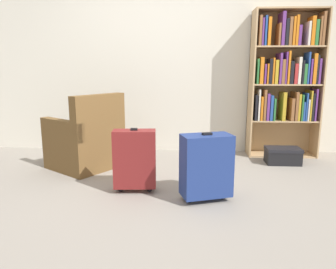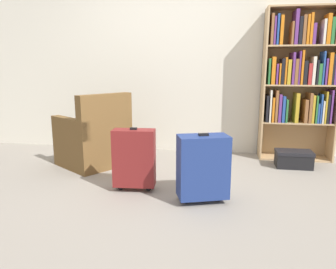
% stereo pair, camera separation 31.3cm
% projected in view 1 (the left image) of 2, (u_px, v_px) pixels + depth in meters
% --- Properties ---
extents(ground_plane, '(10.07, 10.07, 0.00)m').
position_uv_depth(ground_plane, '(146.00, 194.00, 3.07)').
color(ground_plane, gray).
extents(back_wall, '(5.76, 0.10, 2.60)m').
position_uv_depth(back_wall, '(161.00, 60.00, 4.54)').
color(back_wall, beige).
rests_on(back_wall, ground).
extents(bookshelf, '(0.91, 0.34, 1.93)m').
position_uv_depth(bookshelf, '(286.00, 76.00, 4.26)').
color(bookshelf, tan).
rests_on(bookshelf, ground).
extents(armchair, '(0.97, 0.97, 0.90)m').
position_uv_depth(armchair, '(87.00, 142.00, 3.85)').
color(armchair, brown).
rests_on(armchair, ground).
extents(mug, '(0.12, 0.08, 0.10)m').
position_uv_depth(mug, '(129.00, 163.00, 3.92)').
color(mug, white).
rests_on(mug, ground).
extents(storage_box, '(0.43, 0.26, 0.21)m').
position_uv_depth(storage_box, '(283.00, 155.00, 4.05)').
color(storage_box, black).
rests_on(storage_box, ground).
extents(suitcase_navy_blue, '(0.49, 0.36, 0.63)m').
position_uv_depth(suitcase_navy_blue, '(206.00, 166.00, 2.87)').
color(suitcase_navy_blue, navy).
rests_on(suitcase_navy_blue, ground).
extents(suitcase_dark_red, '(0.42, 0.21, 0.63)m').
position_uv_depth(suitcase_dark_red, '(135.00, 159.00, 3.09)').
color(suitcase_dark_red, maroon).
rests_on(suitcase_dark_red, ground).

